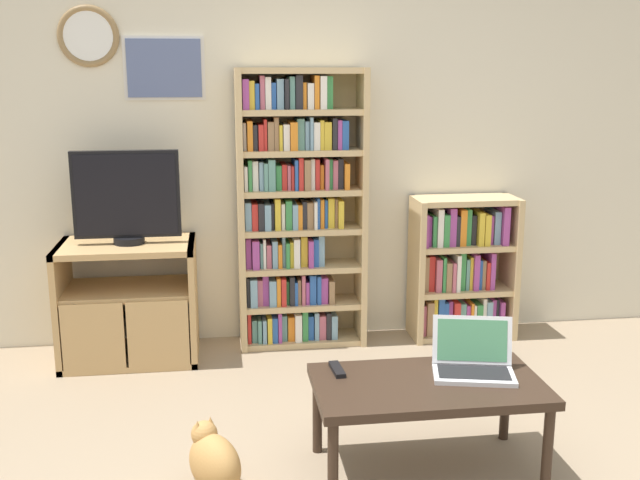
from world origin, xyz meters
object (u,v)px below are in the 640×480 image
(bookshelf_tall, at_px, (296,210))
(cat, at_px, (214,461))
(television, at_px, (127,198))
(laptop, at_px, (473,360))
(remote_near_laptop, at_px, (337,369))
(bookshelf_short, at_px, (460,269))
(coffee_table, at_px, (428,391))
(tv_stand, at_px, (129,302))

(bookshelf_tall, bearing_deg, cat, -107.48)
(television, distance_m, laptop, 2.23)
(television, relative_size, remote_near_laptop, 3.77)
(bookshelf_short, xyz_separation_m, cat, (-1.60, -1.67, -0.32))
(bookshelf_tall, distance_m, coffee_table, 1.77)
(tv_stand, height_order, television, television)
(television, bearing_deg, bookshelf_short, 3.59)
(bookshelf_tall, height_order, bookshelf_short, bookshelf_tall)
(tv_stand, bearing_deg, remote_near_laptop, -52.16)
(tv_stand, bearing_deg, bookshelf_short, 3.83)
(bookshelf_short, bearing_deg, coffee_table, -112.44)
(bookshelf_short, relative_size, coffee_table, 0.94)
(laptop, bearing_deg, bookshelf_short, 86.81)
(television, height_order, bookshelf_short, television)
(bookshelf_short, bearing_deg, television, -176.41)
(bookshelf_tall, bearing_deg, tv_stand, -171.58)
(bookshelf_tall, xyz_separation_m, bookshelf_short, (1.07, -0.01, -0.41))
(bookshelf_short, distance_m, remote_near_laptop, 1.82)
(television, bearing_deg, bookshelf_tall, 8.04)
(coffee_table, bearing_deg, television, 132.61)
(bookshelf_tall, height_order, coffee_table, bookshelf_tall)
(bookshelf_tall, bearing_deg, bookshelf_short, -0.64)
(remote_near_laptop, bearing_deg, television, -56.81)
(television, relative_size, cat, 1.30)
(bookshelf_tall, height_order, laptop, bookshelf_tall)
(tv_stand, height_order, laptop, tv_stand)
(laptop, xyz_separation_m, cat, (-1.14, -0.10, -0.35))
(laptop, relative_size, cat, 0.84)
(tv_stand, distance_m, television, 0.63)
(television, distance_m, bookshelf_tall, 1.02)
(bookshelf_short, height_order, laptop, bookshelf_short)
(bookshelf_short, height_order, coffee_table, bookshelf_short)
(television, relative_size, bookshelf_short, 0.66)
(tv_stand, distance_m, bookshelf_tall, 1.15)
(television, relative_size, coffee_table, 0.62)
(bookshelf_tall, bearing_deg, coffee_table, -76.79)
(bookshelf_short, relative_size, laptop, 2.33)
(laptop, bearing_deg, bookshelf_tall, 124.00)
(coffee_table, bearing_deg, remote_near_laptop, 156.69)
(bookshelf_short, bearing_deg, bookshelf_tall, 179.36)
(bookshelf_tall, relative_size, cat, 3.66)
(coffee_table, bearing_deg, laptop, 17.06)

